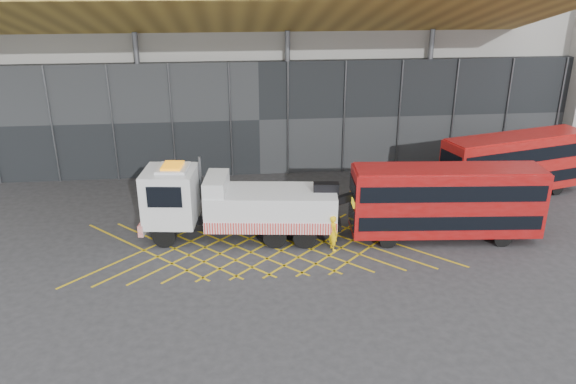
{
  "coord_description": "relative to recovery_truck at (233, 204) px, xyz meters",
  "views": [
    {
      "loc": [
        0.05,
        -26.98,
        13.73
      ],
      "look_at": [
        3.0,
        1.5,
        2.4
      ],
      "focal_mm": 35.0,
      "sensor_mm": 36.0,
      "label": 1
    }
  ],
  "objects": [
    {
      "name": "construction_building",
      "position": [
        1.94,
        17.29,
        7.0
      ],
      "size": [
        55.0,
        23.97,
        18.0
      ],
      "color": "gray",
      "rests_on": "ground_plane"
    },
    {
      "name": "road_markings",
      "position": [
        1.62,
        -1.11,
        -1.98
      ],
      "size": [
        19.96,
        7.16,
        0.01
      ],
      "color": "gold",
      "rests_on": "ground_plane"
    },
    {
      "name": "ground_plane",
      "position": [
        0.02,
        -1.11,
        -1.98
      ],
      "size": [
        120.0,
        120.0,
        0.0
      ],
      "primitive_type": "plane",
      "color": "#2B2B2D"
    },
    {
      "name": "recovery_truck",
      "position": [
        0.0,
        0.0,
        0.0
      ],
      "size": [
        12.38,
        4.15,
        4.29
      ],
      "rotation": [
        0.0,
        0.0,
        -0.12
      ],
      "color": "black",
      "rests_on": "ground_plane"
    },
    {
      "name": "bus_second",
      "position": [
        18.05,
        4.36,
        0.28
      ],
      "size": [
        10.25,
        4.85,
        4.07
      ],
      "rotation": [
        0.0,
        0.0,
        0.26
      ],
      "color": "#9E0F0C",
      "rests_on": "ground_plane"
    },
    {
      "name": "worker",
      "position": [
        5.16,
        -2.02,
        -1.02
      ],
      "size": [
        0.62,
        0.8,
        1.93
      ],
      "primitive_type": "imported",
      "rotation": [
        0.0,
        0.0,
        1.82
      ],
      "color": "yellow",
      "rests_on": "ground_plane"
    },
    {
      "name": "bus_towed",
      "position": [
        11.35,
        -1.33,
        0.3
      ],
      "size": [
        10.25,
        3.14,
        4.11
      ],
      "rotation": [
        0.0,
        0.0,
        -0.08
      ],
      "color": "maroon",
      "rests_on": "ground_plane"
    }
  ]
}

